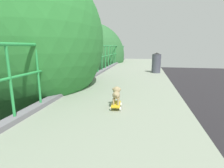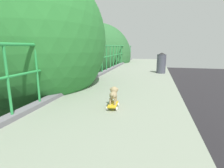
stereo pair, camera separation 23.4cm
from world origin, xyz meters
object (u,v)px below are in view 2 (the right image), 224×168
at_px(car_white_fifth, 34,144).
at_px(litter_bin, 161,63).
at_px(toy_skateboard, 113,105).
at_px(city_bus, 68,84).
at_px(small_dog, 114,93).

distance_m(car_white_fifth, litter_bin, 9.24).
xyz_separation_m(toy_skateboard, litter_bin, (1.01, 4.97, 0.40)).
distance_m(city_bus, small_dog, 20.46).
height_order(toy_skateboard, small_dog, small_dog).
distance_m(car_white_fifth, small_dog, 9.84).
relative_size(city_bus, litter_bin, 12.51).
distance_m(toy_skateboard, litter_bin, 5.09).
relative_size(city_bus, toy_skateboard, 27.62).
xyz_separation_m(car_white_fifth, litter_bin, (7.51, -0.36, 5.37)).
bearing_deg(litter_bin, city_bus, 132.80).
xyz_separation_m(city_bus, small_dog, (10.35, -17.19, 3.97)).
height_order(car_white_fifth, small_dog, small_dog).
bearing_deg(city_bus, toy_skateboard, -59.02).
bearing_deg(small_dog, toy_skateboard, -86.05).
distance_m(car_white_fifth, toy_skateboard, 9.77).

